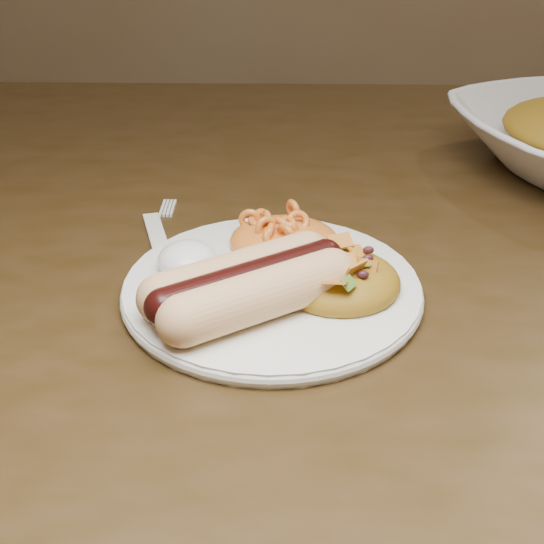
{
  "coord_description": "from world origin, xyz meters",
  "views": [
    {
      "loc": [
        -0.01,
        -0.66,
        1.08
      ],
      "look_at": [
        -0.02,
        -0.14,
        0.77
      ],
      "focal_mm": 50.0,
      "sensor_mm": 36.0,
      "label": 1
    }
  ],
  "objects": [
    {
      "name": "table",
      "position": [
        0.0,
        0.0,
        0.66
      ],
      "size": [
        1.6,
        0.9,
        0.75
      ],
      "color": "#392614",
      "rests_on": "floor"
    },
    {
      "name": "mac_and_cheese",
      "position": [
        -0.01,
        -0.08,
        0.78
      ],
      "size": [
        0.11,
        0.1,
        0.04
      ],
      "primitive_type": "ellipsoid",
      "rotation": [
        0.0,
        0.0,
        -0.22
      ],
      "color": "orange",
      "rests_on": "plate"
    },
    {
      "name": "hotdog",
      "position": [
        -0.04,
        -0.18,
        0.78
      ],
      "size": [
        0.13,
        0.13,
        0.04
      ],
      "rotation": [
        0.0,
        0.0,
        0.57
      ],
      "color": "#E5AA76",
      "rests_on": "plate"
    },
    {
      "name": "taco_salad",
      "position": [
        0.03,
        -0.15,
        0.78
      ],
      "size": [
        0.1,
        0.09,
        0.04
      ],
      "rotation": [
        0.0,
        0.0,
        0.25
      ],
      "color": "#B54E00",
      "rests_on": "plate"
    },
    {
      "name": "fork",
      "position": [
        -0.13,
        -0.05,
        0.75
      ],
      "size": [
        0.05,
        0.13,
        0.0
      ],
      "primitive_type": "cube",
      "rotation": [
        0.0,
        0.0,
        0.29
      ],
      "color": "silver",
      "rests_on": "table"
    },
    {
      "name": "sour_cream",
      "position": [
        -0.09,
        -0.12,
        0.78
      ],
      "size": [
        0.06,
        0.06,
        0.03
      ],
      "primitive_type": "ellipsoid",
      "rotation": [
        0.0,
        0.0,
        -0.21
      ],
      "color": "white",
      "rests_on": "plate"
    },
    {
      "name": "plate",
      "position": [
        -0.02,
        -0.14,
        0.76
      ],
      "size": [
        0.28,
        0.28,
        0.01
      ],
      "primitive_type": "cylinder",
      "rotation": [
        0.0,
        0.0,
        -0.19
      ],
      "color": "white",
      "rests_on": "table"
    }
  ]
}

